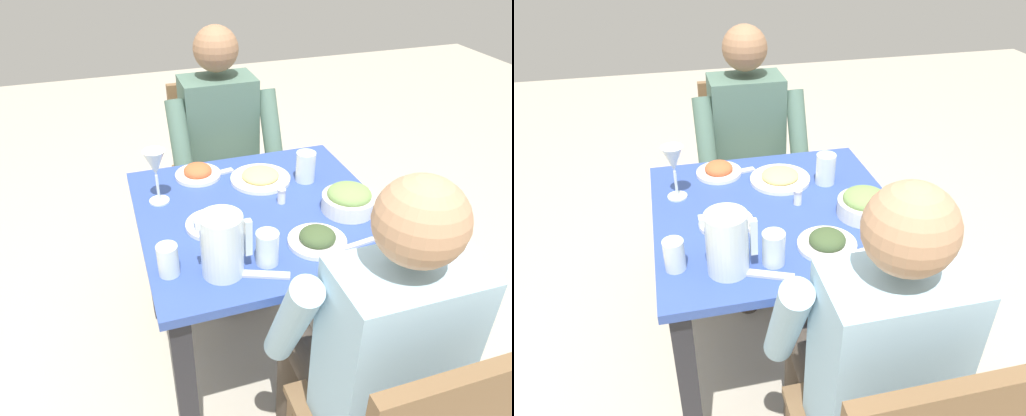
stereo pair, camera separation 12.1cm
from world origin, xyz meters
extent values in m
plane|color=#B7AD99|center=(0.00, 0.00, 0.00)|extent=(8.00, 8.00, 0.00)
cube|color=#334C99|center=(0.00, 0.00, 0.69)|extent=(0.83, 0.83, 0.03)
cube|color=#232328|center=(-0.36, -0.36, 0.34)|extent=(0.06, 0.06, 0.68)
cube|color=#232328|center=(0.36, -0.36, 0.34)|extent=(0.06, 0.06, 0.68)
cube|color=#232328|center=(-0.36, 0.36, 0.34)|extent=(0.06, 0.06, 0.68)
cube|color=#232328|center=(0.36, 0.36, 0.34)|extent=(0.06, 0.06, 0.68)
cube|color=brown|center=(0.19, 0.88, 0.22)|extent=(0.04, 0.04, 0.44)
cube|color=brown|center=(-0.15, 0.88, 0.22)|extent=(0.04, 0.04, 0.44)
cube|color=brown|center=(0.19, 0.54, 0.22)|extent=(0.04, 0.04, 0.44)
cube|color=brown|center=(-0.15, 0.54, 0.22)|extent=(0.04, 0.04, 0.44)
cube|color=brown|center=(0.02, 0.71, 0.45)|extent=(0.40, 0.40, 0.03)
cube|color=brown|center=(0.02, 0.89, 0.67)|extent=(0.38, 0.04, 0.42)
cube|color=#9EC6E0|center=(0.09, -0.68, 0.71)|extent=(0.32, 0.20, 0.50)
sphere|color=tan|center=(0.09, -0.68, 1.08)|extent=(0.19, 0.19, 0.19)
cylinder|color=#473D33|center=(0.01, -0.49, 0.43)|extent=(0.11, 0.38, 0.11)
cylinder|color=#473D33|center=(0.01, -0.30, 0.23)|extent=(0.10, 0.10, 0.46)
cylinder|color=#9EC6E0|center=(-0.11, -0.54, 0.74)|extent=(0.08, 0.23, 0.37)
cylinder|color=#473D33|center=(0.18, -0.49, 0.43)|extent=(0.11, 0.38, 0.11)
cylinder|color=#473D33|center=(0.18, -0.30, 0.23)|extent=(0.10, 0.10, 0.46)
cylinder|color=#9EC6E0|center=(0.29, -0.54, 0.74)|extent=(0.08, 0.23, 0.37)
cube|color=#4C6B5B|center=(0.02, 0.68, 0.71)|extent=(0.32, 0.20, 0.50)
sphere|color=#936B4C|center=(0.02, 0.68, 1.08)|extent=(0.19, 0.19, 0.19)
cylinder|color=#473D33|center=(0.11, 0.49, 0.43)|extent=(0.11, 0.38, 0.11)
cylinder|color=#473D33|center=(0.11, 0.30, 0.23)|extent=(0.10, 0.10, 0.46)
cylinder|color=#4C6B5B|center=(0.22, 0.54, 0.74)|extent=(0.08, 0.23, 0.37)
cylinder|color=#473D33|center=(-0.06, 0.49, 0.43)|extent=(0.11, 0.38, 0.11)
cylinder|color=#473D33|center=(-0.06, 0.30, 0.23)|extent=(0.10, 0.10, 0.46)
cylinder|color=#4C6B5B|center=(-0.18, 0.54, 0.74)|extent=(0.08, 0.23, 0.37)
cylinder|color=silver|center=(-0.21, -0.27, 0.80)|extent=(0.12, 0.12, 0.19)
cube|color=silver|center=(-0.13, -0.27, 0.81)|extent=(0.02, 0.02, 0.11)
cube|color=silver|center=(-0.26, -0.27, 0.89)|extent=(0.04, 0.03, 0.02)
cylinder|color=white|center=(0.28, -0.08, 0.74)|extent=(0.18, 0.18, 0.05)
ellipsoid|color=#759951|center=(0.28, -0.08, 0.77)|extent=(0.15, 0.15, 0.06)
cylinder|color=white|center=(0.06, 0.20, 0.71)|extent=(0.22, 0.22, 0.01)
ellipsoid|color=#E0C670|center=(0.06, 0.20, 0.73)|extent=(0.14, 0.14, 0.04)
cylinder|color=white|center=(-0.18, -0.04, 0.71)|extent=(0.18, 0.18, 0.01)
ellipsoid|color=white|center=(-0.18, -0.04, 0.73)|extent=(0.11, 0.11, 0.04)
cylinder|color=white|center=(0.10, -0.23, 0.71)|extent=(0.18, 0.18, 0.01)
ellipsoid|color=#3D512D|center=(0.10, -0.23, 0.73)|extent=(0.11, 0.11, 0.05)
cylinder|color=white|center=(-0.16, 0.30, 0.71)|extent=(0.17, 0.17, 0.01)
ellipsoid|color=#CC5B33|center=(-0.16, 0.30, 0.73)|extent=(0.11, 0.11, 0.05)
cylinder|color=silver|center=(-0.07, -0.27, 0.76)|extent=(0.07, 0.07, 0.10)
cylinder|color=silver|center=(0.22, 0.15, 0.76)|extent=(0.07, 0.07, 0.11)
cylinder|color=silver|center=(-0.35, -0.23, 0.76)|extent=(0.06, 0.06, 0.10)
cylinder|color=silver|center=(-0.32, 0.17, 0.71)|extent=(0.07, 0.07, 0.01)
cylinder|color=silver|center=(-0.32, 0.17, 0.76)|extent=(0.01, 0.01, 0.10)
cone|color=silver|center=(-0.32, 0.17, 0.86)|extent=(0.08, 0.08, 0.09)
cylinder|color=white|center=(0.08, 0.03, 0.73)|extent=(0.03, 0.03, 0.04)
cylinder|color=#B2B2B7|center=(0.08, 0.03, 0.76)|extent=(0.03, 0.03, 0.01)
cube|color=silver|center=(-0.11, -0.32, 0.71)|extent=(0.17, 0.09, 0.01)
cube|color=silver|center=(0.19, -0.28, 0.71)|extent=(0.19, 0.05, 0.01)
cube|color=silver|center=(-0.10, 0.29, 0.71)|extent=(0.17, 0.06, 0.01)
camera|label=1|loc=(-0.45, -1.32, 1.61)|focal=34.43mm
camera|label=2|loc=(-0.34, -1.36, 1.61)|focal=34.43mm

